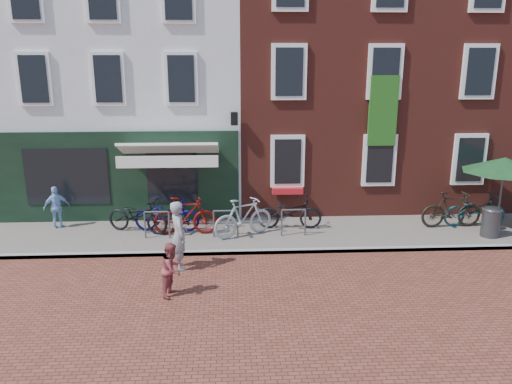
{
  "coord_description": "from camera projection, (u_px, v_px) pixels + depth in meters",
  "views": [
    {
      "loc": [
        -1.34,
        -12.66,
        5.15
      ],
      "look_at": [
        -0.61,
        1.18,
        1.46
      ],
      "focal_mm": 34.82,
      "sensor_mm": 36.0,
      "label": 1
    }
  ],
  "objects": [
    {
      "name": "bicycle_3",
      "position": [
        243.0,
        217.0,
        14.59
      ],
      "size": [
        1.95,
        1.35,
        1.15
      ],
      "primitive_type": "imported",
      "rotation": [
        0.0,
        0.0,
        2.05
      ],
      "color": "#A4A4A7",
      "rests_on": "sidewalk"
    },
    {
      "name": "ground",
      "position": [
        280.0,
        254.0,
        13.61
      ],
      "size": [
        80.0,
        80.0,
        0.0
      ],
      "primitive_type": "plane",
      "color": "brown"
    },
    {
      "name": "building_stucco",
      "position": [
        133.0,
        78.0,
        18.95
      ],
      "size": [
        8.0,
        8.0,
        9.0
      ],
      "primitive_type": "cube",
      "color": "silver",
      "rests_on": "ground"
    },
    {
      "name": "building_brick_right",
      "position": [
        467.0,
        64.0,
        19.48
      ],
      "size": [
        6.0,
        8.0,
        10.0
      ],
      "primitive_type": "cube",
      "color": "maroon",
      "rests_on": "ground"
    },
    {
      "name": "bicycle_0",
      "position": [
        138.0,
        216.0,
        14.93
      ],
      "size": [
        2.09,
        1.33,
        1.04
      ],
      "primitive_type": "imported",
      "rotation": [
        0.0,
        0.0,
        1.22
      ],
      "color": "black",
      "rests_on": "sidewalk"
    },
    {
      "name": "sidewalk",
      "position": [
        308.0,
        233.0,
        15.09
      ],
      "size": [
        24.0,
        3.0,
        0.1
      ],
      "primitive_type": "cube",
      "color": "slate",
      "rests_on": "ground"
    },
    {
      "name": "bicycle_2",
      "position": [
        167.0,
        215.0,
        15.05
      ],
      "size": [
        2.02,
        0.85,
        1.04
      ],
      "primitive_type": "imported",
      "rotation": [
        0.0,
        0.0,
        1.49
      ],
      "color": "#100556",
      "rests_on": "sidewalk"
    },
    {
      "name": "bicycle_6",
      "position": [
        475.0,
        210.0,
        15.5
      ],
      "size": [
        1.98,
        0.71,
        1.04
      ],
      "primitive_type": "imported",
      "rotation": [
        0.0,
        0.0,
        1.58
      ],
      "color": "#163C49",
      "rests_on": "sidewalk"
    },
    {
      "name": "parasol",
      "position": [
        505.0,
        162.0,
        14.94
      ],
      "size": [
        2.5,
        2.5,
        2.32
      ],
      "color": "#4C4C4F",
      "rests_on": "sidewalk"
    },
    {
      "name": "woman",
      "position": [
        179.0,
        235.0,
        12.47
      ],
      "size": [
        0.61,
        0.75,
        1.78
      ],
      "primitive_type": "imported",
      "rotation": [
        0.0,
        0.0,
        1.9
      ],
      "color": "gray",
      "rests_on": "ground"
    },
    {
      "name": "building_brick_mid",
      "position": [
        315.0,
        64.0,
        19.18
      ],
      "size": [
        6.0,
        8.0,
        10.0
      ],
      "primitive_type": "cube",
      "color": "maroon",
      "rests_on": "ground"
    },
    {
      "name": "cafe_person",
      "position": [
        57.0,
        207.0,
        15.32
      ],
      "size": [
        0.83,
        0.65,
        1.32
      ],
      "primitive_type": "imported",
      "rotation": [
        0.0,
        0.0,
        3.63
      ],
      "color": "#8FB6E4",
      "rests_on": "sidewalk"
    },
    {
      "name": "bicycle_1",
      "position": [
        185.0,
        216.0,
        14.73
      ],
      "size": [
        1.92,
        0.55,
        1.15
      ],
      "primitive_type": "imported",
      "rotation": [
        0.0,
        0.0,
        1.58
      ],
      "color": "#590A08",
      "rests_on": "sidewalk"
    },
    {
      "name": "boy",
      "position": [
        172.0,
        269.0,
        11.1
      ],
      "size": [
        0.65,
        0.73,
        1.24
      ],
      "primitive_type": "imported",
      "rotation": [
        0.0,
        0.0,
        1.23
      ],
      "color": "#933D3F",
      "rests_on": "ground"
    },
    {
      "name": "litter_bin",
      "position": [
        491.0,
        220.0,
        14.58
      ],
      "size": [
        0.53,
        0.53,
        0.98
      ],
      "color": "#3D3D40",
      "rests_on": "sidewalk"
    },
    {
      "name": "bicycle_5",
      "position": [
        452.0,
        209.0,
        15.37
      ],
      "size": [
        1.93,
        0.61,
        1.15
      ],
      "primitive_type": "imported",
      "rotation": [
        0.0,
        0.0,
        1.61
      ],
      "color": "black",
      "rests_on": "sidewalk"
    },
    {
      "name": "bicycle_4",
      "position": [
        290.0,
        212.0,
        15.27
      ],
      "size": [
        2.01,
        0.81,
        1.04
      ],
      "primitive_type": "imported",
      "rotation": [
        0.0,
        0.0,
        1.51
      ],
      "color": "black",
      "rests_on": "sidewalk"
    }
  ]
}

